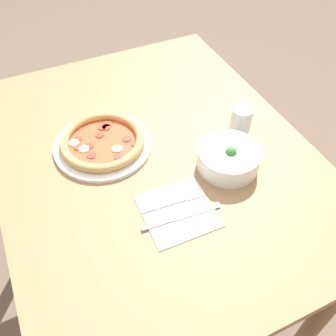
% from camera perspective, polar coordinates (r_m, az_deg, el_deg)
% --- Properties ---
extents(ground_plane, '(8.00, 8.00, 0.00)m').
position_cam_1_polar(ground_plane, '(1.73, -1.52, -15.73)').
color(ground_plane, brown).
extents(dining_table, '(1.15, 0.89, 0.76)m').
position_cam_1_polar(dining_table, '(1.19, -2.14, -1.43)').
color(dining_table, '#99724C').
rests_on(dining_table, ground_plane).
extents(pizza, '(0.29, 0.29, 0.04)m').
position_cam_1_polar(pizza, '(1.13, -9.95, 3.87)').
color(pizza, white).
rests_on(pizza, dining_table).
extents(bowl, '(0.18, 0.18, 0.08)m').
position_cam_1_polar(bowl, '(1.06, 9.16, 1.69)').
color(bowl, white).
rests_on(bowl, dining_table).
extents(napkin, '(0.18, 0.18, 0.00)m').
position_cam_1_polar(napkin, '(0.97, 1.51, -6.56)').
color(napkin, white).
rests_on(napkin, dining_table).
extents(fork, '(0.02, 0.17, 0.00)m').
position_cam_1_polar(fork, '(0.98, 0.72, -5.31)').
color(fork, silver).
rests_on(fork, napkin).
extents(knife, '(0.02, 0.21, 0.01)m').
position_cam_1_polar(knife, '(0.95, 1.58, -7.59)').
color(knife, silver).
rests_on(knife, napkin).
extents(glass, '(0.06, 0.06, 0.09)m').
position_cam_1_polar(glass, '(1.16, 11.05, 7.04)').
color(glass, silver).
rests_on(glass, dining_table).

